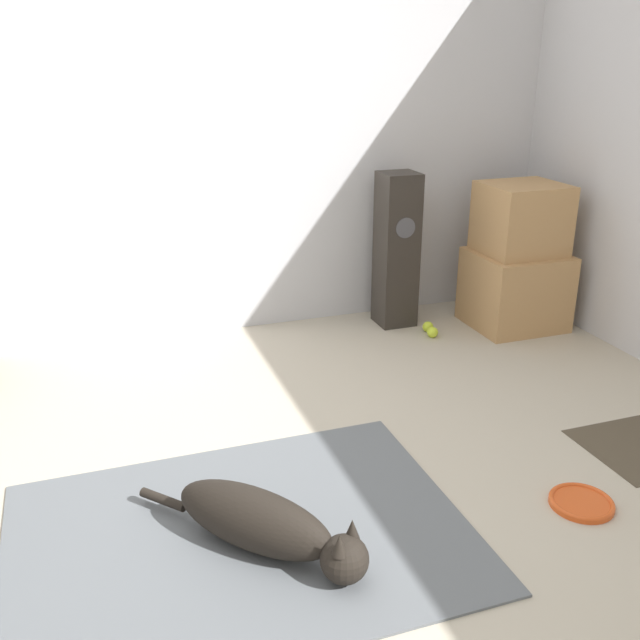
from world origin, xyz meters
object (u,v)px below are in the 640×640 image
at_px(cardboard_box_upper, 521,219).
at_px(tennis_ball_by_boxes, 428,327).
at_px(cardboard_box_lower, 515,289).
at_px(tennis_ball_near_speaker, 433,332).
at_px(dog, 265,524).
at_px(frisbee, 581,502).
at_px(floor_speaker, 396,250).

xyz_separation_m(cardboard_box_upper, tennis_ball_by_boxes, (-0.56, 0.05, -0.64)).
relative_size(cardboard_box_lower, tennis_ball_near_speaker, 8.10).
distance_m(dog, tennis_ball_by_boxes, 2.21).
relative_size(dog, cardboard_box_upper, 1.60).
xyz_separation_m(dog, cardboard_box_upper, (2.03, 1.60, 0.55)).
bearing_deg(tennis_ball_by_boxes, frisbee, -98.51).
xyz_separation_m(cardboard_box_lower, tennis_ball_near_speaker, (-0.57, -0.03, -0.20)).
bearing_deg(cardboard_box_lower, tennis_ball_by_boxes, 173.55).
distance_m(cardboard_box_upper, tennis_ball_near_speaker, 0.86).
xyz_separation_m(frisbee, tennis_ball_by_boxes, (0.27, 1.78, 0.02)).
bearing_deg(tennis_ball_near_speaker, frisbee, -98.45).
distance_m(dog, frisbee, 1.22).
xyz_separation_m(cardboard_box_upper, tennis_ball_near_speaker, (-0.58, -0.04, -0.64)).
bearing_deg(cardboard_box_upper, floor_speaker, 159.11).
distance_m(frisbee, tennis_ball_near_speaker, 1.71).
height_order(frisbee, cardboard_box_upper, cardboard_box_upper).
bearing_deg(tennis_ball_by_boxes, cardboard_box_upper, -4.86).
bearing_deg(cardboard_box_upper, frisbee, -115.49).
bearing_deg(cardboard_box_lower, tennis_ball_near_speaker, -177.29).
distance_m(cardboard_box_lower, floor_speaker, 0.78).
height_order(floor_speaker, tennis_ball_near_speaker, floor_speaker).
xyz_separation_m(floor_speaker, tennis_ball_near_speaker, (0.11, -0.31, -0.44)).
height_order(dog, frisbee, dog).
distance_m(dog, cardboard_box_upper, 2.65).
bearing_deg(tennis_ball_by_boxes, cardboard_box_lower, -6.45).
distance_m(floor_speaker, tennis_ball_by_boxes, 0.51).
xyz_separation_m(dog, frisbee, (1.21, -0.13, -0.11)).
relative_size(frisbee, cardboard_box_upper, 0.53).
xyz_separation_m(floor_speaker, tennis_ball_by_boxes, (0.13, -0.22, -0.44)).
bearing_deg(floor_speaker, tennis_ball_by_boxes, -58.99).
distance_m(dog, tennis_ball_near_speaker, 2.14).
relative_size(cardboard_box_lower, floor_speaker, 0.57).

